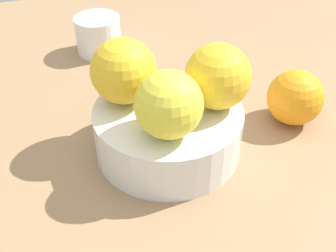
% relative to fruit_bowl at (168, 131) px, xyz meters
% --- Properties ---
extents(ground_plane, '(1.10, 1.10, 0.02)m').
position_rel_fruit_bowl_xyz_m(ground_plane, '(0.00, 0.00, -0.04)').
color(ground_plane, '#997551').
extents(fruit_bowl, '(0.17, 0.17, 0.06)m').
position_rel_fruit_bowl_xyz_m(fruit_bowl, '(0.00, 0.00, 0.00)').
color(fruit_bowl, white).
rests_on(fruit_bowl, ground_plane).
extents(orange_in_bowl_0, '(0.08, 0.08, 0.08)m').
position_rel_fruit_bowl_xyz_m(orange_in_bowl_0, '(-0.04, 0.04, 0.07)').
color(orange_in_bowl_0, yellow).
rests_on(orange_in_bowl_0, fruit_bowl).
extents(orange_in_bowl_1, '(0.07, 0.07, 0.07)m').
position_rel_fruit_bowl_xyz_m(orange_in_bowl_1, '(-0.01, -0.04, 0.07)').
color(orange_in_bowl_1, yellow).
rests_on(orange_in_bowl_1, fruit_bowl).
extents(orange_in_bowl_2, '(0.07, 0.07, 0.07)m').
position_rel_fruit_bowl_xyz_m(orange_in_bowl_2, '(0.06, -0.01, 0.07)').
color(orange_in_bowl_2, yellow).
rests_on(orange_in_bowl_2, fruit_bowl).
extents(orange_loose_0, '(0.07, 0.07, 0.07)m').
position_rel_fruit_bowl_xyz_m(orange_loose_0, '(0.17, 0.00, 0.01)').
color(orange_loose_0, orange).
rests_on(orange_loose_0, ground_plane).
extents(ceramic_cup, '(0.07, 0.07, 0.06)m').
position_rel_fruit_bowl_xyz_m(ceramic_cup, '(-0.02, 0.27, 0.00)').
color(ceramic_cup, white).
rests_on(ceramic_cup, ground_plane).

